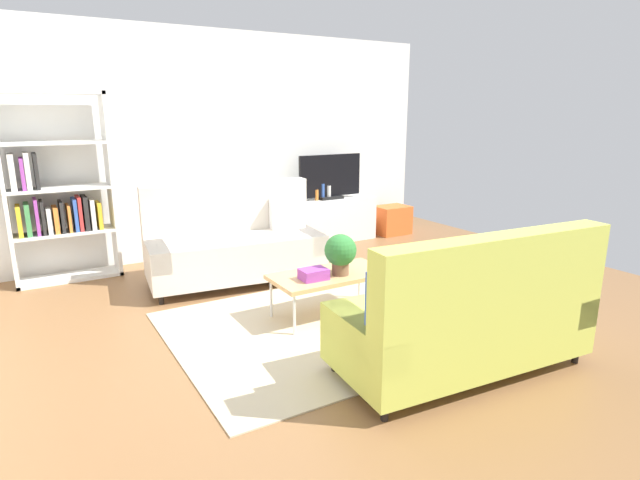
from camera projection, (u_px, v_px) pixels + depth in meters
ground_plane at (326, 317)px, 4.80m from camera, size 7.68×7.68×0.00m
wall_far at (217, 145)px, 6.78m from camera, size 6.40×0.12×2.90m
area_rug at (337, 323)px, 4.66m from camera, size 2.90×2.20×0.01m
couch_beige at (235, 243)px, 5.74m from camera, size 1.98×1.05×1.10m
couch_green at (466, 316)px, 3.70m from camera, size 1.96×1.00×1.10m
coffee_table at (330, 276)px, 4.76m from camera, size 1.10×0.56×0.42m
tv_console at (329, 220)px, 7.54m from camera, size 1.40×0.44×0.64m
tv at (330, 177)px, 7.37m from camera, size 1.00×0.20×0.64m
bookshelf at (57, 194)px, 5.65m from camera, size 1.10×0.36×2.10m
storage_trunk at (392, 220)px, 8.03m from camera, size 0.52×0.40×0.44m
potted_plant at (340, 252)px, 4.66m from camera, size 0.30×0.30×0.38m
table_book_0 at (314, 277)px, 4.58m from camera, size 0.25×0.19×0.04m
table_book_1 at (314, 274)px, 4.57m from camera, size 0.25×0.19×0.03m
table_book_2 at (314, 270)px, 4.56m from camera, size 0.24×0.18×0.03m
vase_0 at (292, 196)px, 7.20m from camera, size 0.14×0.14×0.17m
vase_1 at (305, 195)px, 7.30m from camera, size 0.09×0.09×0.14m
bottle_0 at (317, 195)px, 7.30m from camera, size 0.05×0.05×0.16m
bottle_1 at (323, 192)px, 7.34m from camera, size 0.05×0.05×0.23m
bottle_2 at (329, 192)px, 7.39m from camera, size 0.06×0.06×0.20m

